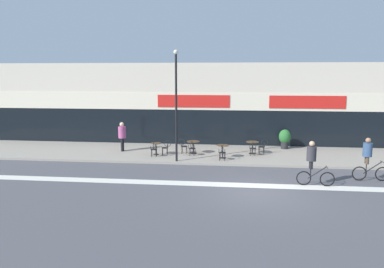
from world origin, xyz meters
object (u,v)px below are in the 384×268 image
bistro_table_2 (223,149)px  cyclist_0 (369,156)px  bistro_table_3 (252,145)px  planter_pot (285,138)px  pedestrian_near_end (122,134)px  cafe_chair_0_near (154,148)px  cafe_chair_1_near (192,147)px  lamp_post (176,99)px  cafe_chair_3_near (253,147)px  cyclist_1 (313,160)px  bistro_table_0 (156,146)px  cafe_chair_0_side (166,146)px  cafe_chair_2_near (222,151)px  cafe_chair_1_side (183,145)px  cafe_chair_3_side (263,146)px  bistro_table_1 (193,145)px

bistro_table_2 → cyclist_0: size_ratio=0.37×
bistro_table_3 → planter_pot: bearing=39.7°
pedestrian_near_end → cafe_chair_0_near: bearing=145.0°
cafe_chair_1_near → lamp_post: bearing=163.1°
bistro_table_2 → cafe_chair_1_near: size_ratio=0.85×
cafe_chair_3_near → pedestrian_near_end: (-8.15, 0.49, 0.58)m
cyclist_1 → lamp_post: bearing=155.2°
cyclist_1 → cafe_chair_3_near: bearing=116.9°
bistro_table_0 → bistro_table_3: (5.83, 0.94, 0.04)m
bistro_table_2 → cafe_chair_0_side: cafe_chair_0_side is taller
cafe_chair_2_near → bistro_table_0: bearing=82.7°
cafe_chair_1_near → cafe_chair_1_side: size_ratio=1.00×
pedestrian_near_end → planter_pot: bearing=-173.0°
cyclist_0 → pedestrian_near_end: 14.11m
cafe_chair_1_side → bistro_table_3: bearing=7.2°
cafe_chair_0_near → planter_pot: 8.67m
bistro_table_0 → lamp_post: (1.50, -1.54, 2.98)m
cafe_chair_1_side → pedestrian_near_end: pedestrian_near_end is taller
cafe_chair_0_side → cafe_chair_3_side: same height
bistro_table_2 → cyclist_0: (6.89, -3.50, 0.50)m
pedestrian_near_end → bistro_table_3: bearing=177.3°
bistro_table_2 → planter_pot: size_ratio=0.61×
bistro_table_3 → cafe_chair_3_side: 0.63m
cafe_chair_3_near → cyclist_0: size_ratio=0.44×
bistro_table_3 → pedestrian_near_end: 8.18m
cafe_chair_0_near → bistro_table_0: bearing=-4.4°
bistro_table_2 → pedestrian_near_end: bearing=168.6°
cafe_chair_0_side → cafe_chair_2_near: 3.59m
planter_pot → lamp_post: size_ratio=0.21×
bistro_table_3 → lamp_post: (-4.32, -2.48, 2.94)m
cafe_chair_1_near → planter_pot: planter_pot is taller
bistro_table_0 → planter_pot: 8.45m
cafe_chair_0_side → lamp_post: bearing=114.4°
cafe_chair_1_side → cafe_chair_2_near: (2.45, -1.67, 0.00)m
bistro_table_0 → cafe_chair_0_near: size_ratio=0.79×
cafe_chair_0_side → cyclist_1: 9.13m
bistro_table_1 → cyclist_1: (5.97, -5.64, 0.51)m
bistro_table_1 → bistro_table_0: bearing=-166.0°
bistro_table_2 → cafe_chair_0_side: size_ratio=0.85×
bistro_table_0 → cafe_chair_0_side: size_ratio=0.79×
lamp_post → cyclist_0: 10.05m
cafe_chair_2_near → lamp_post: (-2.54, -0.43, 2.96)m
cafe_chair_0_side → cyclist_0: (10.32, -4.00, 0.53)m
lamp_post → cafe_chair_0_near: bearing=148.5°
cafe_chair_0_near → pedestrian_near_end: size_ratio=0.49×
lamp_post → cafe_chair_1_side: bearing=87.7°
cafe_chair_2_near → cafe_chair_1_side: bearing=63.8°
planter_pot → lamp_post: lamp_post is taller
cafe_chair_2_near → cafe_chair_3_near: same height
cyclist_0 → pedestrian_near_end: bearing=158.0°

